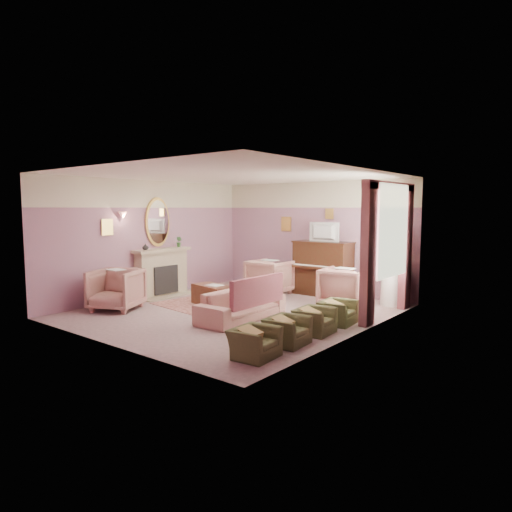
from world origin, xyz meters
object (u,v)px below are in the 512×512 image
Objects in this scene: sofa at (242,299)px; floral_armchair_right at (345,286)px; piano at (323,269)px; television at (322,230)px; olive_chair_b at (287,326)px; floral_armchair_left at (270,275)px; olive_chair_d at (338,308)px; side_table at (393,290)px; floral_armchair_front at (116,287)px; olive_chair_c at (315,317)px; coffee_table at (213,295)px; olive_chair_a at (255,338)px.

floral_armchair_right is at bearing 63.61° from sofa.
piano is 0.95m from television.
olive_chair_b is at bearing -79.49° from floral_armchair_right.
floral_armchair_left reaches higher than olive_chair_d.
television is at bearing 32.50° from floral_armchair_left.
side_table is at bearing 59.75° from sofa.
floral_armchair_front is (-2.56, -4.10, -1.12)m from television.
television is 2.20m from side_table.
television reaches higher than olive_chair_b.
sofa is at bearing -120.25° from side_table.
sofa is 2.64m from floral_armchair_left.
floral_armchair_front is 4.34m from olive_chair_c.
television is 1.82m from floral_armchair_right.
floral_armchair_left is 2.19m from floral_armchair_right.
olive_chair_c is at bearing -90.00° from olive_chair_d.
coffee_table is 1.04× the size of floral_armchair_front.
side_table is (0.17, 2.20, 0.06)m from olive_chair_d.
sofa is 2.90× the size of olive_chair_c.
floral_armchair_front is at bearing -158.50° from sofa.
piano is 1.48m from floral_armchair_right.
floral_armchair_right reaches higher than coffee_table.
television is (0.00, -0.05, 0.95)m from piano.
coffee_table is 1.04× the size of floral_armchair_left.
olive_chair_a is 1.00× the size of olive_chair_d.
floral_armchair_left and floral_armchair_right have the same top height.
floral_armchair_left is at bearing 66.56° from floral_armchair_front.
side_table is (2.89, 0.66, -0.13)m from floral_armchair_left.
floral_armchair_left is 1.44× the size of olive_chair_c.
floral_armchair_left is 1.00× the size of floral_armchair_front.
piano is 2.09× the size of olive_chair_b.
television is at bearing 90.67° from sofa.
floral_armchair_right is 4.84m from floral_armchair_front.
side_table is at bearing 38.63° from coffee_table.
television is 3.13m from coffee_table.
sofa is at bearing 153.94° from olive_chair_b.
floral_armchair_front is 4.22m from olive_chair_b.
floral_armchair_front reaches higher than sofa.
olive_chair_d is at bearing -94.30° from side_table.
sofa is at bearing -89.34° from piano.
floral_armchair_left is 4.19m from olive_chair_b.
floral_armchair_left is at bearing 83.53° from coffee_table.
olive_chair_a is at bearing -7.97° from floral_armchair_front.
piano is at bearing 90.00° from television.
coffee_table is 1.45m from sofa.
piano reaches higher than side_table.
olive_chair_d is at bearing -67.27° from floral_armchair_right.
floral_armchair_front is at bearing -165.97° from olive_chair_c.
television is 1.14× the size of side_table.
piano is 2.09× the size of olive_chair_a.
floral_armchair_right reaches higher than olive_chair_c.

